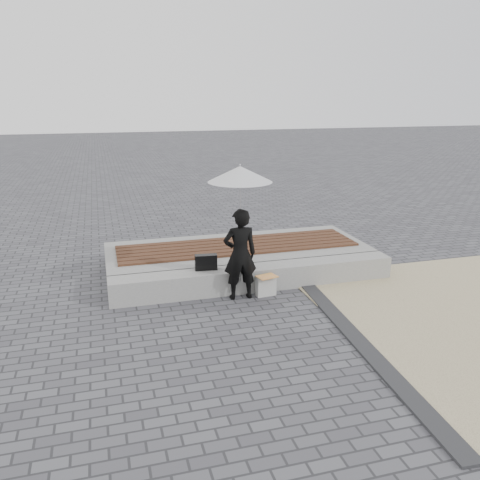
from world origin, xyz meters
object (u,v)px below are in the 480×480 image
(handbag, at_px, (206,262))
(canvas_tote, at_px, (266,286))
(woman, at_px, (240,254))
(seating_ledge, at_px, (256,277))
(parasol, at_px, (240,174))

(handbag, xyz_separation_m, canvas_tote, (0.92, -0.43, -0.36))
(woman, xyz_separation_m, canvas_tote, (0.44, -0.02, -0.58))
(canvas_tote, bearing_deg, seating_ledge, 92.72)
(woman, xyz_separation_m, parasol, (-0.00, 0.00, 1.30))
(woman, relative_size, canvas_tote, 4.35)
(woman, distance_m, handbag, 0.67)
(seating_ledge, xyz_separation_m, woman, (-0.39, -0.34, 0.56))
(woman, height_order, canvas_tote, woman)
(woman, height_order, handbag, woman)
(seating_ledge, height_order, woman, woman)
(parasol, xyz_separation_m, canvas_tote, (0.44, -0.02, -1.89))
(seating_ledge, distance_m, handbag, 0.94)
(parasol, height_order, handbag, parasol)
(handbag, bearing_deg, seating_ledge, 0.88)
(woman, distance_m, canvas_tote, 0.73)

